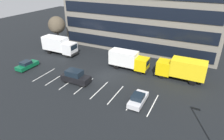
{
  "coord_description": "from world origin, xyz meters",
  "views": [
    {
      "loc": [
        14.58,
        -25.87,
        16.05
      ],
      "look_at": [
        1.29,
        0.51,
        1.4
      ],
      "focal_mm": 31.43,
      "sensor_mm": 36.0,
      "label": 1
    }
  ],
  "objects": [
    {
      "name": "ground_plane",
      "position": [
        0.0,
        0.0,
        0.0
      ],
      "size": [
        120.0,
        120.0,
        0.0
      ],
      "primitive_type": "plane",
      "color": "black"
    },
    {
      "name": "sedan_forest",
      "position": [
        -14.43,
        -3.49,
        0.71
      ],
      "size": [
        1.75,
        4.18,
        1.5
      ],
      "color": "#0C5933",
      "rests_on": "ground_plane"
    },
    {
      "name": "box_truck_white",
      "position": [
        -13.97,
        5.18,
        2.07
      ],
      "size": [
        7.92,
        2.62,
        3.67
      ],
      "color": "white",
      "rests_on": "ground_plane"
    },
    {
      "name": "sedan_silver",
      "position": [
        7.83,
        -4.58,
        0.7
      ],
      "size": [
        1.73,
        4.14,
        1.48
      ],
      "color": "silver",
      "rests_on": "ground_plane"
    },
    {
      "name": "lot_markings",
      "position": [
        0.0,
        -4.02,
        0.0
      ],
      "size": [
        19.74,
        5.4,
        0.01
      ],
      "color": "silver",
      "rests_on": "ground_plane"
    },
    {
      "name": "bare_tree",
      "position": [
        -17.0,
        8.53,
        5.34
      ],
      "size": [
        3.9,
        3.9,
        7.31
      ],
      "color": "#473323",
      "rests_on": "ground_plane"
    },
    {
      "name": "suv_black",
      "position": [
        -3.22,
        -3.66,
        1.03
      ],
      "size": [
        4.72,
        2.0,
        2.13
      ],
      "color": "black",
      "rests_on": "ground_plane"
    },
    {
      "name": "office_building",
      "position": [
        0.0,
        17.95,
        7.2
      ],
      "size": [
        34.62,
        11.91,
        14.4
      ],
      "color": "slate",
      "rests_on": "ground_plane"
    },
    {
      "name": "box_truck_yellow_all",
      "position": [
        11.81,
        5.02,
        2.05
      ],
      "size": [
        7.84,
        2.6,
        3.63
      ],
      "color": "yellow",
      "rests_on": "ground_plane"
    },
    {
      "name": "box_truck_yellow",
      "position": [
        2.45,
        4.79,
        1.91
      ],
      "size": [
        7.32,
        2.42,
        3.39
      ],
      "color": "yellow",
      "rests_on": "ground_plane"
    }
  ]
}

